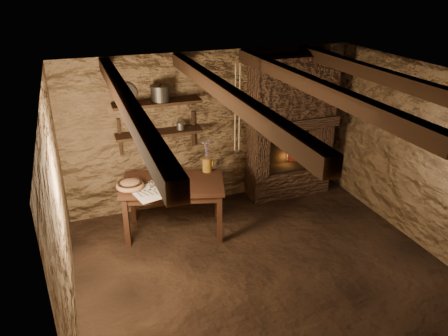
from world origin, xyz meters
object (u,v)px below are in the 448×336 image
object	(u,v)px
stoneware_jug	(207,158)
iron_stockpot	(160,94)
work_table	(174,205)
red_pot	(293,155)
wooden_bowl	(130,185)

from	to	relation	value
stoneware_jug	iron_stockpot	bearing A→B (deg)	118.78
work_table	red_pot	size ratio (longest dim) A/B	2.87
stoneware_jug	red_pot	distance (m)	1.64
work_table	red_pot	xyz separation A→B (m)	(2.13, 0.50, 0.27)
stoneware_jug	iron_stockpot	world-z (taller)	iron_stockpot
work_table	wooden_bowl	world-z (taller)	wooden_bowl
stoneware_jug	red_pot	xyz separation A→B (m)	(1.58, 0.33, -0.30)
work_table	iron_stockpot	size ratio (longest dim) A/B	5.78
iron_stockpot	work_table	bearing A→B (deg)	-92.60
iron_stockpot	stoneware_jug	bearing A→B (deg)	-40.36
wooden_bowl	red_pot	world-z (taller)	red_pot
iron_stockpot	red_pot	world-z (taller)	iron_stockpot
wooden_bowl	stoneware_jug	bearing A→B (deg)	8.73
wooden_bowl	iron_stockpot	size ratio (longest dim) A/B	1.41
work_table	stoneware_jug	size ratio (longest dim) A/B	3.26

